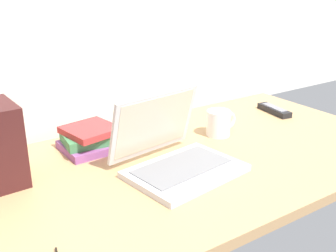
{
  "coord_description": "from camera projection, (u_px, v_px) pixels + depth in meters",
  "views": [
    {
      "loc": [
        -0.61,
        -0.91,
        0.56
      ],
      "look_at": [
        0.0,
        0.0,
        0.15
      ],
      "focal_mm": 43.66,
      "sensor_mm": 36.0,
      "label": 1
    }
  ],
  "objects": [
    {
      "name": "book_stack",
      "position": [
        91.0,
        139.0,
        1.3
      ],
      "size": [
        0.18,
        0.18,
        0.08
      ],
      "color": "#8C4C8C",
      "rests_on": "desk"
    },
    {
      "name": "remote_control_near",
      "position": [
        274.0,
        110.0,
        1.65
      ],
      "size": [
        0.07,
        0.16,
        0.02
      ],
      "color": "black",
      "rests_on": "desk"
    },
    {
      "name": "coffee_mug",
      "position": [
        219.0,
        123.0,
        1.41
      ],
      "size": [
        0.12,
        0.08,
        0.09
      ],
      "color": "white",
      "rests_on": "desk"
    },
    {
      "name": "desk",
      "position": [
        167.0,
        169.0,
        1.21
      ],
      "size": [
        1.6,
        0.76,
        0.03
      ],
      "color": "tan",
      "rests_on": "ground"
    },
    {
      "name": "laptop",
      "position": [
        174.0,
        154.0,
        1.16
      ],
      "size": [
        0.34,
        0.32,
        0.21
      ],
      "color": "silver",
      "rests_on": "desk"
    }
  ]
}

